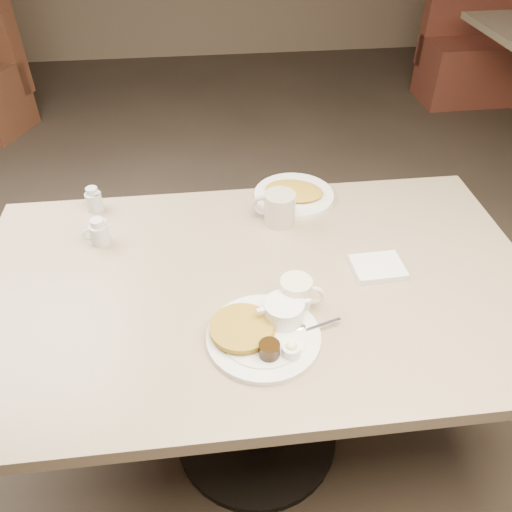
{
  "coord_description": "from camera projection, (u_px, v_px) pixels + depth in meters",
  "views": [
    {
      "loc": [
        -0.12,
        -0.99,
        1.67
      ],
      "look_at": [
        0.0,
        0.02,
        0.82
      ],
      "focal_mm": 36.02,
      "sensor_mm": 36.0,
      "label": 1
    }
  ],
  "objects": [
    {
      "name": "room",
      "position": [
        257.0,
        20.0,
        0.94
      ],
      "size": [
        7.04,
        8.04,
        2.84
      ],
      "color": "#4C3F33",
      "rests_on": "ground"
    },
    {
      "name": "diner_table",
      "position": [
        257.0,
        325.0,
        1.47
      ],
      "size": [
        1.5,
        0.9,
        0.75
      ],
      "color": "tan",
      "rests_on": "ground"
    },
    {
      "name": "main_plate",
      "position": [
        265.0,
        329.0,
        1.2
      ],
      "size": [
        0.34,
        0.31,
        0.07
      ],
      "color": "white",
      "rests_on": "diner_table"
    },
    {
      "name": "coffee_mug_near",
      "position": [
        297.0,
        294.0,
        1.25
      ],
      "size": [
        0.12,
        0.09,
        0.09
      ],
      "color": "#EFE7C8",
      "rests_on": "diner_table"
    },
    {
      "name": "napkin",
      "position": [
        378.0,
        267.0,
        1.38
      ],
      "size": [
        0.14,
        0.11,
        0.02
      ],
      "color": "white",
      "rests_on": "diner_table"
    },
    {
      "name": "coffee_mug_far",
      "position": [
        278.0,
        208.0,
        1.53
      ],
      "size": [
        0.14,
        0.12,
        0.1
      ],
      "color": "#BEB6A4",
      "rests_on": "diner_table"
    },
    {
      "name": "creamer_left",
      "position": [
        99.0,
        232.0,
        1.46
      ],
      "size": [
        0.08,
        0.06,
        0.08
      ],
      "color": "silver",
      "rests_on": "diner_table"
    },
    {
      "name": "creamer_right",
      "position": [
        94.0,
        200.0,
        1.58
      ],
      "size": [
        0.06,
        0.07,
        0.08
      ],
      "color": "#B9BAB6",
      "rests_on": "diner_table"
    },
    {
      "name": "hash_plate",
      "position": [
        294.0,
        194.0,
        1.65
      ],
      "size": [
        0.33,
        0.33,
        0.04
      ],
      "color": "white",
      "rests_on": "diner_table"
    },
    {
      "name": "booth_back_right",
      "position": [
        505.0,
        46.0,
        3.84
      ],
      "size": [
        1.16,
        1.36,
        1.12
      ],
      "color": "brown",
      "rests_on": "ground"
    }
  ]
}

